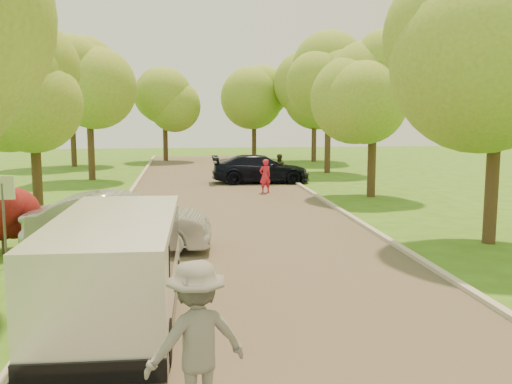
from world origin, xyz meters
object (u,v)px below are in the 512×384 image
minivan (116,268)px  street_sign (3,202)px  skateboarder (196,341)px  person_olive (279,169)px  dark_sedan (261,169)px  silver_sedan (120,222)px  person_striped (265,176)px

minivan → street_sign: bearing=128.3°
minivan → skateboarder: 3.68m
minivan → skateboarder: size_ratio=2.74×
skateboarder → minivan: bearing=-89.3°
street_sign → person_olive: street_sign is taller
dark_sedan → person_olive: (0.91, -0.28, 0.03)m
skateboarder → person_olive: bearing=-121.5°
silver_sedan → person_striped: 11.67m
silver_sedan → street_sign: bearing=121.5°
street_sign → dark_sedan: (8.10, 15.47, -0.83)m
silver_sedan → person_olive: silver_sedan is taller
street_sign → skateboarder: size_ratio=1.17×
minivan → dark_sedan: minivan is taller
minivan → silver_sedan: size_ratio=1.08×
silver_sedan → skateboarder: 8.94m
silver_sedan → person_olive: (6.51, 13.88, -0.02)m
minivan → skateboarder: (1.28, -3.45, 0.06)m
person_striped → silver_sedan: bearing=41.9°
minivan → dark_sedan: size_ratio=1.01×
street_sign → minivan: 5.04m
street_sign → person_striped: bearing=56.3°
dark_sedan → skateboarder: size_ratio=2.70×
dark_sedan → person_striped: bearing=177.0°
minivan → person_olive: minivan is taller
silver_sedan → person_olive: 15.33m
street_sign → silver_sedan: (2.50, 1.30, -0.79)m
minivan → dark_sedan: (5.10, 19.48, -0.26)m
minivan → person_striped: minivan is taller
person_striped → person_olive: person_striped is taller
skateboarder → dark_sedan: bearing=-119.2°
dark_sedan → person_striped: 3.78m
street_sign → skateboarder: street_sign is taller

